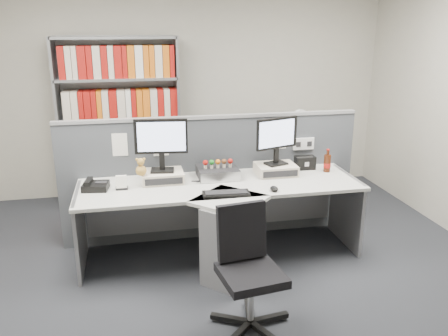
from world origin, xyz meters
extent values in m
plane|color=#2D2F35|center=(0.00, 0.00, 0.00)|extent=(5.50, 5.50, 0.00)
cube|color=#B4B0A0|center=(0.00, 2.75, 1.35)|extent=(5.00, 0.04, 2.70)
cube|color=#45494F|center=(0.00, 1.25, 0.62)|extent=(3.00, 0.05, 1.25)
cube|color=#97979C|center=(0.00, 1.25, 1.26)|extent=(3.00, 0.07, 0.03)
cube|color=white|center=(0.95, 1.22, 0.95)|extent=(0.22, 0.04, 0.12)
cube|color=white|center=(-0.90, 1.22, 1.05)|extent=(0.16, 0.00, 0.22)
cube|color=white|center=(-0.50, 1.22, 1.05)|extent=(0.16, 0.00, 0.22)
cube|color=white|center=(0.70, 1.22, 1.05)|extent=(0.16, 0.00, 0.22)
cube|color=silver|center=(0.00, 0.82, 0.70)|extent=(2.60, 0.80, 0.03)
cube|color=silver|center=(0.00, 0.42, 0.70)|extent=(0.74, 0.74, 0.03)
cube|color=gray|center=(0.00, 0.30, 0.34)|extent=(0.57, 0.57, 0.69)
cube|color=gray|center=(-1.28, 0.82, 0.36)|extent=(0.03, 0.70, 0.72)
cube|color=gray|center=(1.28, 0.82, 0.36)|extent=(0.03, 0.70, 0.72)
cube|color=gray|center=(0.00, 1.18, 0.35)|extent=(2.50, 0.02, 0.45)
cube|color=beige|center=(-0.52, 0.98, 0.77)|extent=(0.38, 0.30, 0.10)
cube|color=black|center=(-0.52, 0.83, 0.77)|extent=(0.34, 0.01, 0.06)
cube|color=beige|center=(0.58, 0.98, 0.77)|extent=(0.38, 0.30, 0.10)
cube|color=black|center=(0.58, 0.83, 0.77)|extent=(0.34, 0.01, 0.06)
cube|color=black|center=(-0.52, 0.98, 0.83)|extent=(0.23, 0.18, 0.02)
cube|color=black|center=(-0.52, 0.98, 0.92)|extent=(0.05, 0.03, 0.17)
cube|color=black|center=(-0.52, 0.98, 1.15)|extent=(0.48, 0.09, 0.32)
cube|color=#C1CEF9|center=(-0.51, 0.96, 1.15)|extent=(0.43, 0.06, 0.27)
cube|color=black|center=(0.58, 0.98, 0.83)|extent=(0.23, 0.20, 0.02)
cube|color=black|center=(0.58, 0.98, 0.91)|extent=(0.05, 0.04, 0.16)
cube|color=black|center=(0.58, 0.98, 1.13)|extent=(0.44, 0.17, 0.30)
cube|color=#C1CEF9|center=(0.58, 0.96, 1.13)|extent=(0.39, 0.13, 0.25)
cube|color=black|center=(0.01, 1.00, 0.77)|extent=(0.38, 0.33, 0.10)
cube|color=silver|center=(0.01, 0.83, 0.77)|extent=(0.38, 0.01, 0.09)
cylinder|color=beige|center=(-0.11, 0.98, 0.84)|extent=(0.03, 0.03, 0.03)
sphere|color=#A5140F|center=(-0.11, 0.98, 0.88)|extent=(0.05, 0.05, 0.05)
cylinder|color=beige|center=(-0.05, 0.98, 0.84)|extent=(0.03, 0.03, 0.03)
sphere|color=#19721E|center=(-0.05, 0.98, 0.88)|extent=(0.05, 0.05, 0.05)
cylinder|color=beige|center=(0.01, 0.98, 0.84)|extent=(0.03, 0.03, 0.03)
sphere|color=orange|center=(0.01, 0.98, 0.88)|extent=(0.05, 0.05, 0.05)
cylinder|color=beige|center=(0.07, 0.98, 0.84)|extent=(0.03, 0.03, 0.03)
sphere|color=#593319|center=(0.07, 0.98, 0.88)|extent=(0.05, 0.05, 0.05)
cylinder|color=beige|center=(0.13, 0.98, 0.84)|extent=(0.03, 0.03, 0.03)
sphere|color=#A5140F|center=(0.13, 0.98, 0.88)|extent=(0.05, 0.05, 0.05)
cube|color=black|center=(-0.01, 0.51, 0.73)|extent=(0.41, 0.18, 0.02)
cube|color=black|center=(-0.01, 0.51, 0.75)|extent=(0.37, 0.13, 0.01)
ellipsoid|color=black|center=(0.43, 0.53, 0.74)|extent=(0.07, 0.11, 0.04)
cube|color=black|center=(-1.12, 0.88, 0.75)|extent=(0.24, 0.23, 0.06)
cube|color=black|center=(-1.18, 0.89, 0.80)|extent=(0.07, 0.18, 0.03)
cube|color=black|center=(-1.07, 0.87, 0.78)|extent=(0.11, 0.07, 0.01)
cube|color=black|center=(-0.89, 0.84, 0.73)|extent=(0.10, 0.06, 0.02)
cube|color=white|center=(-0.89, 0.82, 0.79)|extent=(0.09, 0.04, 0.11)
cube|color=white|center=(-0.89, 0.86, 0.79)|extent=(0.09, 0.04, 0.11)
sphere|color=#AE843A|center=(-0.71, 0.89, 0.87)|extent=(0.10, 0.10, 0.10)
sphere|color=#AE843A|center=(-0.71, 0.89, 0.95)|extent=(0.07, 0.07, 0.07)
sphere|color=#AE843A|center=(-0.74, 0.89, 0.97)|extent=(0.03, 0.03, 0.03)
sphere|color=#AE843A|center=(-0.68, 0.89, 0.97)|extent=(0.03, 0.03, 0.03)
cube|color=black|center=(0.92, 1.08, 0.79)|extent=(0.20, 0.11, 0.13)
cylinder|color=#3F190A|center=(1.11, 0.95, 0.81)|extent=(0.07, 0.07, 0.17)
cylinder|color=#A5140F|center=(1.11, 0.95, 0.79)|extent=(0.07, 0.07, 0.05)
cylinder|color=#3F190A|center=(1.11, 0.95, 0.92)|extent=(0.03, 0.03, 0.05)
cylinder|color=#A5140F|center=(1.11, 0.95, 0.95)|extent=(0.03, 0.03, 0.01)
cube|color=gray|center=(-1.59, 2.45, 1.00)|extent=(0.03, 0.40, 2.00)
cube|color=gray|center=(-0.21, 2.45, 1.00)|extent=(0.03, 0.40, 2.00)
cube|color=gray|center=(-0.90, 2.64, 1.00)|extent=(1.40, 0.02, 2.00)
cube|color=gray|center=(-0.90, 2.45, 0.02)|extent=(1.38, 0.40, 0.03)
cube|color=gray|center=(-0.90, 2.45, 0.52)|extent=(1.38, 0.40, 0.03)
cube|color=gray|center=(-0.90, 2.45, 1.02)|extent=(1.38, 0.40, 0.03)
cube|color=gray|center=(-0.90, 2.45, 1.52)|extent=(1.38, 0.40, 0.03)
cube|color=gray|center=(-0.90, 2.45, 1.98)|extent=(1.38, 0.40, 0.03)
cube|color=#A5140F|center=(-0.90, 2.42, 0.22)|extent=(1.24, 0.28, 0.36)
cube|color=orange|center=(-0.90, 2.42, 0.72)|extent=(1.24, 0.28, 0.36)
cube|color=beige|center=(-0.90, 2.42, 1.21)|extent=(1.24, 0.28, 0.36)
cube|color=white|center=(-0.90, 2.42, 1.71)|extent=(1.24, 0.28, 0.36)
cube|color=gray|center=(1.20, 2.00, 0.35)|extent=(0.45, 0.60, 0.70)
cube|color=black|center=(1.20, 1.70, 0.52)|extent=(0.40, 0.02, 0.28)
cube|color=black|center=(1.20, 1.70, 0.20)|extent=(0.40, 0.02, 0.28)
cylinder|color=white|center=(1.20, 2.00, 0.71)|extent=(0.16, 0.16, 0.03)
cylinder|color=white|center=(1.20, 2.00, 0.81)|extent=(0.03, 0.03, 0.16)
cylinder|color=white|center=(1.20, 1.98, 1.03)|extent=(0.27, 0.15, 0.27)
cylinder|color=silver|center=(1.20, 2.01, 1.03)|extent=(0.26, 0.14, 0.27)
cylinder|color=silver|center=(-0.01, -0.35, 0.23)|extent=(0.05, 0.05, 0.37)
cube|color=black|center=(-0.01, -0.35, 0.43)|extent=(0.48, 0.48, 0.06)
cube|color=black|center=(-0.04, -0.16, 0.69)|extent=(0.38, 0.15, 0.43)
cube|color=black|center=(0.15, -0.33, 0.04)|extent=(0.28, 0.08, 0.04)
cylinder|color=black|center=(0.26, -0.31, 0.03)|extent=(0.05, 0.05, 0.03)
cube|color=black|center=(0.02, -0.19, 0.04)|extent=(0.09, 0.28, 0.04)
cylinder|color=black|center=(0.04, -0.08, 0.03)|extent=(0.05, 0.05, 0.03)
cube|color=black|center=(-0.15, -0.27, 0.04)|extent=(0.26, 0.17, 0.04)
cylinder|color=black|center=(-0.25, -0.22, 0.03)|extent=(0.05, 0.05, 0.03)
cube|color=black|center=(-0.13, -0.46, 0.04)|extent=(0.23, 0.22, 0.04)
cube|color=black|center=(0.06, -0.50, 0.04)|extent=(0.16, 0.27, 0.04)
camera|label=1|loc=(-0.78, -3.16, 2.13)|focal=37.29mm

